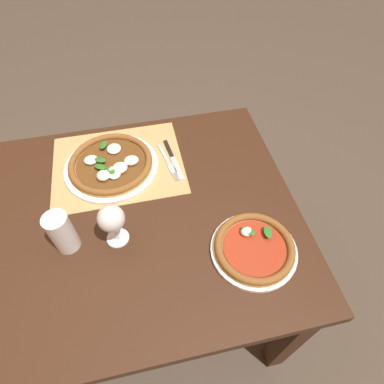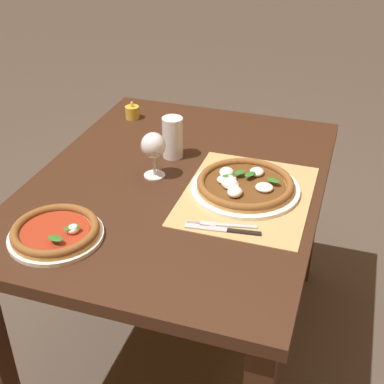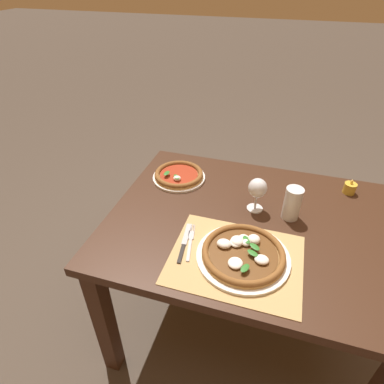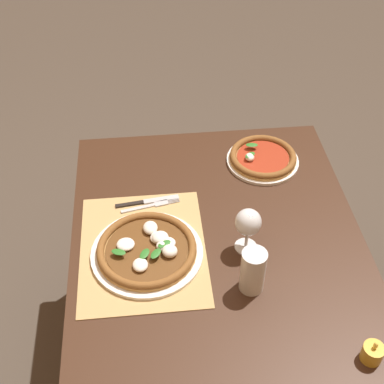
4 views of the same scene
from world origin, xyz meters
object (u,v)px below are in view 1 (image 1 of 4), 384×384
at_px(pizza_near, 111,164).
at_px(pizza_far, 254,248).
at_px(knife, 173,159).
at_px(pint_glass, 62,233).
at_px(fork, 168,162).
at_px(wine_glass, 112,220).

xyz_separation_m(pizza_near, pizza_far, (-0.40, 0.43, -0.00)).
bearing_deg(pizza_near, knife, 177.94).
xyz_separation_m(pizza_near, pint_glass, (0.15, 0.29, 0.05)).
distance_m(pizza_near, pizza_far, 0.59).
relative_size(pizza_near, fork, 1.72).
bearing_deg(pizza_far, knife, -68.27).
height_order(wine_glass, pint_glass, wine_glass).
distance_m(pizza_far, pint_glass, 0.57).
relative_size(pizza_near, wine_glass, 2.21).
xyz_separation_m(wine_glass, knife, (-0.23, -0.29, -0.10)).
distance_m(pizza_near, knife, 0.23).
xyz_separation_m(wine_glass, pint_glass, (0.15, -0.01, -0.04)).
bearing_deg(pint_glass, pizza_far, 165.37).
bearing_deg(pint_glass, fork, -142.68).
relative_size(fork, knife, 0.92).
relative_size(wine_glass, pint_glass, 1.07).
bearing_deg(knife, pizza_near, -2.06).
height_order(pizza_far, pint_glass, pint_glass).
xyz_separation_m(pizza_far, pint_glass, (0.55, -0.14, 0.05)).
height_order(pint_glass, fork, pint_glass).
bearing_deg(pizza_far, pizza_near, -47.38).
distance_m(wine_glass, pint_glass, 0.16).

